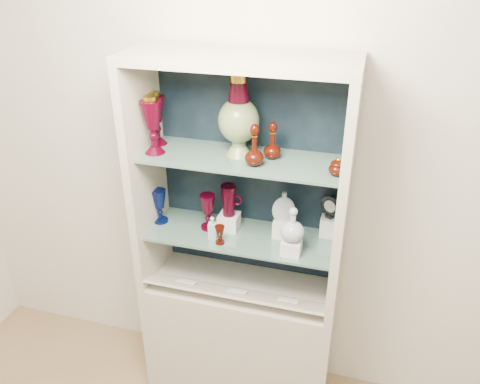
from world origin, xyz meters
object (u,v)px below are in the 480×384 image
(pedestal_lamp_left, at_px, (156,118))
(flat_flask, at_px, (284,206))
(enamel_urn, at_px, (239,115))
(lidded_bowl, at_px, (337,166))
(ruby_decanter_a, at_px, (254,143))
(clear_round_decanter, at_px, (293,225))
(ruby_decanter_b, at_px, (273,139))
(cameo_medallion, at_px, (330,207))
(pedestal_lamp_right, at_px, (153,125))
(cobalt_goblet, at_px, (160,206))
(ruby_goblet_tall, at_px, (208,212))
(ruby_goblet_small, at_px, (220,235))
(ruby_pitcher, at_px, (229,200))
(clear_square_bottle, at_px, (212,227))

(pedestal_lamp_left, relative_size, flat_flask, 1.64)
(enamel_urn, xyz_separation_m, lidded_bowl, (0.46, -0.10, -0.15))
(ruby_decanter_a, bearing_deg, clear_round_decanter, -6.28)
(pedestal_lamp_left, relative_size, lidded_bowl, 3.15)
(ruby_decanter_a, bearing_deg, flat_flask, 43.29)
(ruby_decanter_b, bearing_deg, lidded_bowl, -18.43)
(ruby_decanter_b, relative_size, cameo_medallion, 1.53)
(pedestal_lamp_right, relative_size, clear_round_decanter, 1.65)
(cobalt_goblet, relative_size, ruby_goblet_tall, 0.97)
(lidded_bowl, relative_size, ruby_goblet_tall, 0.43)
(cobalt_goblet, bearing_deg, lidded_bowl, -5.19)
(pedestal_lamp_left, distance_m, flat_flask, 0.75)
(pedestal_lamp_left, height_order, ruby_goblet_small, pedestal_lamp_left)
(cobalt_goblet, height_order, flat_flask, flat_flask)
(lidded_bowl, bearing_deg, pedestal_lamp_left, 171.82)
(ruby_decanter_a, xyz_separation_m, clear_round_decanter, (0.19, -0.02, -0.37))
(pedestal_lamp_right, height_order, clear_round_decanter, pedestal_lamp_right)
(cobalt_goblet, xyz_separation_m, clear_round_decanter, (0.71, -0.10, 0.06))
(cameo_medallion, bearing_deg, ruby_decanter_a, -126.96)
(ruby_pitcher, height_order, clear_round_decanter, ruby_pitcher)
(pedestal_lamp_right, bearing_deg, ruby_goblet_tall, 16.38)
(enamel_urn, height_order, ruby_goblet_small, enamel_urn)
(enamel_urn, bearing_deg, cobalt_goblet, -176.85)
(flat_flask, height_order, clear_round_decanter, flat_flask)
(lidded_bowl, bearing_deg, ruby_decanter_b, 161.57)
(enamel_urn, distance_m, flat_flask, 0.50)
(ruby_goblet_tall, distance_m, ruby_pitcher, 0.12)
(pedestal_lamp_left, relative_size, clear_square_bottle, 2.20)
(enamel_urn, relative_size, clear_square_bottle, 3.29)
(ruby_goblet_small, xyz_separation_m, clear_square_bottle, (-0.05, 0.04, 0.01))
(ruby_goblet_tall, distance_m, cameo_medallion, 0.61)
(ruby_decanter_b, bearing_deg, cameo_medallion, 16.93)
(enamel_urn, distance_m, lidded_bowl, 0.50)
(cobalt_goblet, xyz_separation_m, ruby_pitcher, (0.37, 0.03, 0.07))
(pedestal_lamp_left, height_order, lidded_bowl, pedestal_lamp_left)
(pedestal_lamp_right, bearing_deg, clear_round_decanter, -3.09)
(ruby_decanter_b, distance_m, clear_square_bottle, 0.53)
(ruby_decanter_b, relative_size, flat_flask, 1.18)
(ruby_decanter_a, bearing_deg, ruby_pitcher, 144.61)
(ruby_goblet_small, xyz_separation_m, cameo_medallion, (0.50, 0.22, 0.11))
(ruby_decanter_a, distance_m, cobalt_goblet, 0.68)
(pedestal_lamp_right, bearing_deg, ruby_goblet_small, -8.62)
(ruby_decanter_b, height_order, cameo_medallion, ruby_decanter_b)
(ruby_goblet_tall, height_order, clear_round_decanter, clear_round_decanter)
(pedestal_lamp_right, bearing_deg, cobalt_goblet, 119.14)
(ruby_goblet_small, relative_size, flat_flask, 0.61)
(ruby_pitcher, relative_size, clear_square_bottle, 1.40)
(ruby_decanter_a, relative_size, clear_square_bottle, 1.84)
(ruby_decanter_a, bearing_deg, ruby_decanter_b, 58.51)
(pedestal_lamp_left, relative_size, cobalt_goblet, 1.40)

